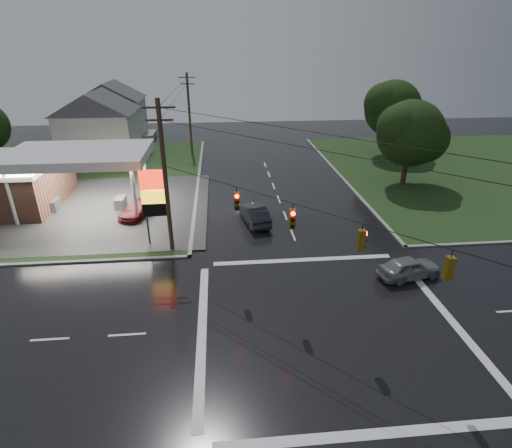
{
  "coord_description": "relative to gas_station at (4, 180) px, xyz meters",
  "views": [
    {
      "loc": [
        -5.67,
        -17.48,
        14.41
      ],
      "look_at": [
        -3.39,
        6.98,
        3.0
      ],
      "focal_mm": 28.0,
      "sensor_mm": 36.0,
      "label": 1
    }
  ],
  "objects": [
    {
      "name": "ground",
      "position": [
        25.68,
        -19.7,
        -2.55
      ],
      "size": [
        120.0,
        120.0,
        0.0
      ],
      "primitive_type": "plane",
      "color": "black",
      "rests_on": "ground"
    },
    {
      "name": "grass_nw",
      "position": [
        -0.32,
        6.3,
        -2.51
      ],
      "size": [
        36.0,
        36.0,
        0.08
      ],
      "primitive_type": "cube",
      "color": "#1D3316",
      "rests_on": "ground"
    },
    {
      "name": "grass_ne",
      "position": [
        51.68,
        6.3,
        -2.51
      ],
      "size": [
        36.0,
        36.0,
        0.08
      ],
      "primitive_type": "cube",
      "color": "#1D3316",
      "rests_on": "ground"
    },
    {
      "name": "gas_station",
      "position": [
        0.0,
        0.0,
        0.0
      ],
      "size": [
        26.2,
        18.0,
        5.6
      ],
      "color": "#2D2D2D",
      "rests_on": "ground"
    },
    {
      "name": "pylon_sign",
      "position": [
        15.18,
        -9.2,
        1.46
      ],
      "size": [
        2.0,
        0.35,
        6.0
      ],
      "color": "#59595E",
      "rests_on": "ground"
    },
    {
      "name": "utility_pole_nw",
      "position": [
        16.18,
        -10.2,
        3.17
      ],
      "size": [
        2.2,
        0.32,
        11.0
      ],
      "color": "#382619",
      "rests_on": "ground"
    },
    {
      "name": "utility_pole_n",
      "position": [
        16.18,
        18.3,
        2.92
      ],
      "size": [
        2.2,
        0.32,
        10.5
      ],
      "color": "#382619",
      "rests_on": "ground"
    },
    {
      "name": "traffic_signals",
      "position": [
        25.69,
        -19.72,
        3.93
      ],
      "size": [
        26.87,
        26.87,
        1.47
      ],
      "color": "black",
      "rests_on": "ground"
    },
    {
      "name": "house_near",
      "position": [
        4.73,
        16.3,
        1.86
      ],
      "size": [
        11.05,
        8.48,
        8.6
      ],
      "color": "silver",
      "rests_on": "ground"
    },
    {
      "name": "house_far",
      "position": [
        3.73,
        28.3,
        1.86
      ],
      "size": [
        11.05,
        8.48,
        8.6
      ],
      "color": "silver",
      "rests_on": "ground"
    },
    {
      "name": "tree_ne_near",
      "position": [
        39.82,
        2.29,
        3.01
      ],
      "size": [
        7.99,
        6.8,
        8.98
      ],
      "color": "black",
      "rests_on": "ground"
    },
    {
      "name": "tree_ne_far",
      "position": [
        42.83,
        14.29,
        3.63
      ],
      "size": [
        8.46,
        7.2,
        9.8
      ],
      "color": "black",
      "rests_on": "ground"
    },
    {
      "name": "car_north",
      "position": [
        22.79,
        -5.93,
        -1.76
      ],
      "size": [
        2.57,
        5.02,
        1.58
      ],
      "primitive_type": "imported",
      "rotation": [
        0.0,
        0.0,
        3.34
      ],
      "color": "black",
      "rests_on": "ground"
    },
    {
      "name": "car_crossing",
      "position": [
        32.18,
        -15.57,
        -1.83
      ],
      "size": [
        4.5,
        2.56,
        1.44
      ],
      "primitive_type": "imported",
      "rotation": [
        0.0,
        0.0,
        1.78
      ],
      "color": "gray",
      "rests_on": "ground"
    },
    {
      "name": "car_pump",
      "position": [
        12.68,
        -3.49,
        -1.85
      ],
      "size": [
        3.67,
        5.16,
        1.39
      ],
      "primitive_type": "imported",
      "rotation": [
        0.0,
        0.0,
        -0.4
      ],
      "color": "maroon",
      "rests_on": "ground"
    }
  ]
}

